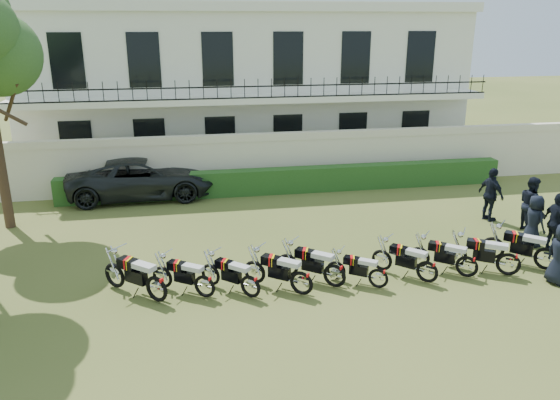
% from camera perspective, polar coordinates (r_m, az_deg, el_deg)
% --- Properties ---
extents(ground, '(100.00, 100.00, 0.00)m').
position_cam_1_polar(ground, '(15.39, 2.41, -7.26)').
color(ground, '#455321').
rests_on(ground, ground).
extents(perimeter_wall, '(30.00, 0.35, 2.30)m').
position_cam_1_polar(perimeter_wall, '(22.44, -1.98, 4.15)').
color(perimeter_wall, beige).
rests_on(perimeter_wall, ground).
extents(hedge, '(18.00, 0.60, 1.00)m').
position_cam_1_polar(hedge, '(22.01, 0.91, 2.07)').
color(hedge, '#1E4518').
rests_on(hedge, ground).
extents(building, '(20.40, 9.60, 7.40)m').
position_cam_1_polar(building, '(27.83, -3.86, 12.17)').
color(building, white).
rests_on(building, ground).
extents(motorcycle_0, '(1.67, 1.49, 1.16)m').
position_cam_1_polar(motorcycle_0, '(13.79, -12.81, -8.43)').
color(motorcycle_0, black).
rests_on(motorcycle_0, ground).
extents(motorcycle_1, '(1.59, 1.12, 1.01)m').
position_cam_1_polar(motorcycle_1, '(13.82, -7.90, -8.39)').
color(motorcycle_1, black).
rests_on(motorcycle_1, ground).
extents(motorcycle_2, '(1.44, 1.31, 1.01)m').
position_cam_1_polar(motorcycle_2, '(13.71, -3.11, -8.47)').
color(motorcycle_2, black).
rests_on(motorcycle_2, ground).
extents(motorcycle_3, '(1.63, 1.31, 1.09)m').
position_cam_1_polar(motorcycle_3, '(13.80, 2.27, -8.09)').
color(motorcycle_3, black).
rests_on(motorcycle_3, ground).
extents(motorcycle_4, '(1.62, 1.33, 1.09)m').
position_cam_1_polar(motorcycle_4, '(14.24, 5.75, -7.30)').
color(motorcycle_4, black).
rests_on(motorcycle_4, ground).
extents(motorcycle_5, '(1.43, 1.02, 0.92)m').
position_cam_1_polar(motorcycle_5, '(14.39, 10.26, -7.59)').
color(motorcycle_5, black).
rests_on(motorcycle_5, ground).
extents(motorcycle_6, '(1.41, 1.41, 1.04)m').
position_cam_1_polar(motorcycle_6, '(14.93, 15.18, -6.74)').
color(motorcycle_6, black).
rests_on(motorcycle_6, ground).
extents(motorcycle_7, '(1.53, 1.27, 1.03)m').
position_cam_1_polar(motorcycle_7, '(15.55, 19.00, -6.10)').
color(motorcycle_7, black).
rests_on(motorcycle_7, ground).
extents(motorcycle_8, '(1.75, 1.18, 1.10)m').
position_cam_1_polar(motorcycle_8, '(16.04, 22.82, -5.68)').
color(motorcycle_8, black).
rests_on(motorcycle_8, ground).
extents(motorcycle_9, '(1.58, 1.49, 1.13)m').
position_cam_1_polar(motorcycle_9, '(16.80, 26.14, -5.02)').
color(motorcycle_9, black).
rests_on(motorcycle_9, ground).
extents(suv, '(5.72, 2.76, 1.57)m').
position_cam_1_polar(suv, '(22.01, -14.23, 2.27)').
color(suv, black).
rests_on(suv, ground).
extents(officer_2, '(0.47, 1.09, 1.85)m').
position_cam_1_polar(officer_2, '(18.09, 26.90, -2.17)').
color(officer_2, black).
rests_on(officer_2, ground).
extents(officer_3, '(0.61, 0.85, 1.63)m').
position_cam_1_polar(officer_3, '(18.36, 25.02, -1.99)').
color(officer_3, black).
rests_on(officer_3, ground).
extents(officer_4, '(0.80, 0.97, 1.83)m').
position_cam_1_polar(officer_4, '(19.68, 24.76, -0.37)').
color(officer_4, black).
rests_on(officer_4, ground).
extents(officer_5, '(0.70, 1.17, 1.87)m').
position_cam_1_polar(officer_5, '(20.09, 21.18, 0.52)').
color(officer_5, black).
rests_on(officer_5, ground).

